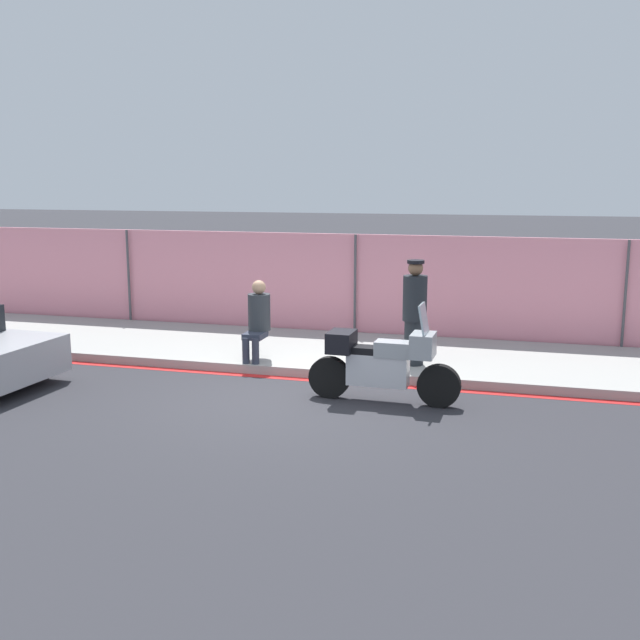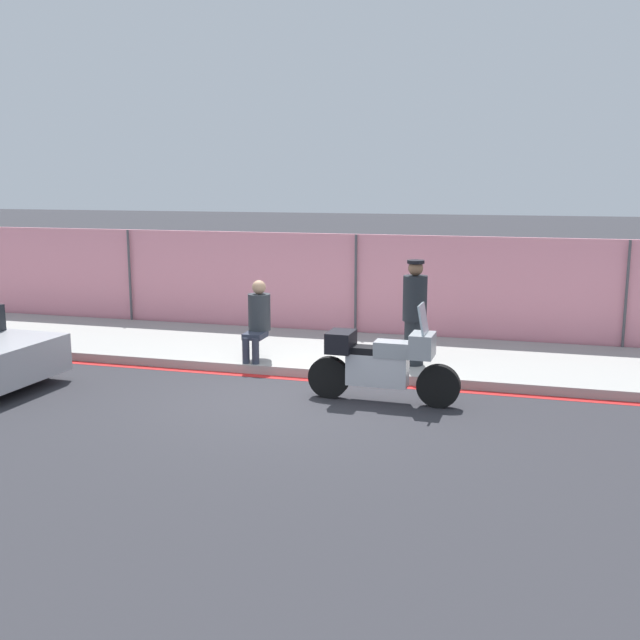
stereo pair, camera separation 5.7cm
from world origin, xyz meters
TOP-DOWN VIEW (x-y plane):
  - ground_plane at (0.00, 0.00)m, footprint 120.00×120.00m
  - sidewalk at (0.00, 2.76)m, footprint 37.23×3.13m
  - curb_paint_stripe at (0.00, 1.11)m, footprint 37.23×0.18m
  - storefront_fence at (-0.00, 4.42)m, footprint 35.37×0.17m
  - motorcycle at (1.32, 0.23)m, footprint 2.22×0.53m
  - officer_standing at (1.53, 1.98)m, footprint 0.39×0.39m
  - person_seated_on_curb at (-1.08, 1.68)m, footprint 0.38×0.69m

SIDE VIEW (x-z plane):
  - ground_plane at x=0.00m, z-range 0.00..0.00m
  - curb_paint_stripe at x=0.00m, z-range 0.00..0.01m
  - sidewalk at x=0.00m, z-range 0.00..0.15m
  - motorcycle at x=1.32m, z-range -0.14..1.32m
  - person_seated_on_curb at x=-1.08m, z-range 0.22..1.57m
  - officer_standing at x=1.53m, z-range 0.17..1.90m
  - storefront_fence at x=0.00m, z-range 0.00..2.11m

